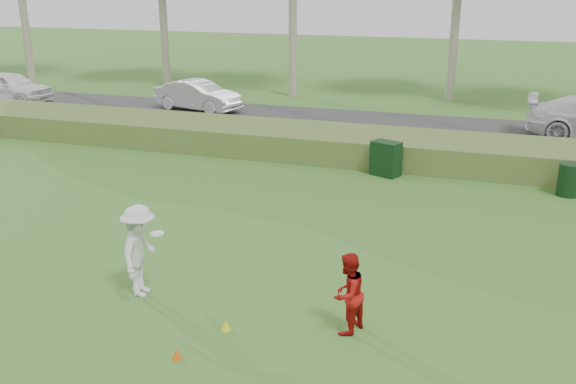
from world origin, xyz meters
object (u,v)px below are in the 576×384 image
(player_red, at_px, (348,294))
(cone_yellow, at_px, (226,325))
(cone_orange, at_px, (177,354))
(car_mid, at_px, (198,95))
(utility_cabinet, at_px, (386,159))
(player_white, at_px, (140,251))
(car_left, at_px, (10,87))
(trash_bin, at_px, (569,180))

(player_red, bearing_deg, cone_yellow, -52.89)
(cone_orange, height_order, car_mid, car_mid)
(player_red, relative_size, utility_cabinet, 1.36)
(player_white, distance_m, player_red, 4.19)
(player_red, height_order, utility_cabinet, player_red)
(player_white, height_order, car_left, player_white)
(player_white, xyz_separation_m, utility_cabinet, (3.16, 9.55, -0.38))
(cone_yellow, distance_m, car_left, 25.43)
(car_left, xyz_separation_m, car_mid, (9.93, 0.93, -0.05))
(player_white, xyz_separation_m, player_red, (4.18, -0.13, -0.18))
(player_white, relative_size, car_mid, 0.44)
(cone_orange, bearing_deg, trash_bin, 58.46)
(car_left, bearing_deg, utility_cabinet, -104.29)
(player_white, xyz_separation_m, car_mid, (-6.99, 17.01, -0.18))
(car_left, bearing_deg, cone_yellow, -127.75)
(utility_cabinet, bearing_deg, player_white, -85.95)
(player_white, distance_m, trash_bin, 12.56)
(cone_yellow, bearing_deg, trash_bin, 57.32)
(player_white, height_order, car_mid, player_white)
(trash_bin, height_order, car_mid, car_mid)
(cone_yellow, xyz_separation_m, car_left, (-19.04, 16.84, 0.71))
(utility_cabinet, relative_size, trash_bin, 1.16)
(utility_cabinet, xyz_separation_m, trash_bin, (5.36, -0.33, -0.08))
(trash_bin, relative_size, car_left, 0.21)
(player_red, bearing_deg, car_left, -107.42)
(player_red, relative_size, car_mid, 0.35)
(cone_yellow, distance_m, car_mid, 19.98)
(player_white, relative_size, trash_bin, 1.97)
(cone_orange, relative_size, car_left, 0.04)
(cone_orange, bearing_deg, car_left, 136.08)
(player_white, distance_m, cone_orange, 2.67)
(trash_bin, bearing_deg, car_mid, 153.34)
(cone_orange, xyz_separation_m, car_mid, (-8.71, 18.87, 0.66))
(trash_bin, bearing_deg, player_red, -114.91)
(player_red, xyz_separation_m, cone_yellow, (-2.06, -0.63, -0.65))
(cone_yellow, relative_size, trash_bin, 0.21)
(player_white, bearing_deg, utility_cabinet, -27.50)
(utility_cabinet, bearing_deg, car_mid, 166.03)
(player_red, relative_size, cone_orange, 7.87)
(utility_cabinet, bearing_deg, cone_orange, -74.83)
(player_white, relative_size, car_left, 0.42)
(player_red, xyz_separation_m, cone_orange, (-2.46, -1.74, -0.65))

